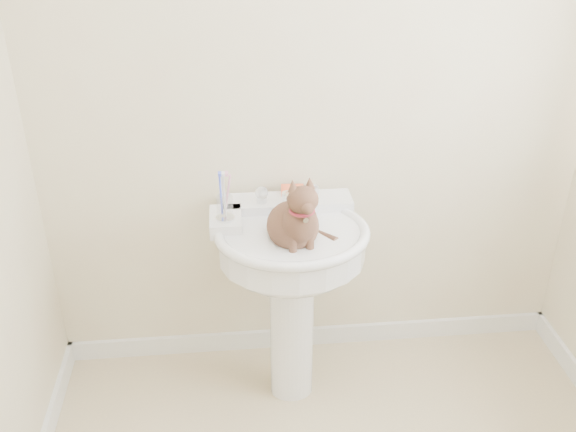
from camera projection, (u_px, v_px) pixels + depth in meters
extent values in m
cube|color=white|center=(313.00, 336.00, 2.97)|extent=(2.20, 0.02, 0.09)
cylinder|color=white|center=(292.00, 332.00, 2.57)|extent=(0.17, 0.17, 0.62)
cylinder|color=white|center=(292.00, 245.00, 2.38)|extent=(0.55, 0.55, 0.12)
ellipsoid|color=white|center=(292.00, 259.00, 2.41)|extent=(0.50, 0.44, 0.20)
torus|color=white|center=(292.00, 232.00, 2.36)|extent=(0.58, 0.58, 0.04)
cube|color=white|center=(287.00, 205.00, 2.52)|extent=(0.51, 0.14, 0.05)
cube|color=white|center=(226.00, 222.00, 2.40)|extent=(0.12, 0.18, 0.05)
cylinder|color=silver|center=(288.00, 198.00, 2.46)|extent=(0.05, 0.05, 0.05)
cylinder|color=silver|center=(289.00, 197.00, 2.41)|extent=(0.04, 0.04, 0.14)
sphere|color=white|center=(259.00, 192.00, 2.46)|extent=(0.06, 0.06, 0.06)
sphere|color=white|center=(316.00, 190.00, 2.48)|extent=(0.06, 0.06, 0.06)
cube|color=#E8572F|center=(293.00, 190.00, 2.54)|extent=(0.09, 0.06, 0.03)
cylinder|color=silver|center=(225.00, 218.00, 2.36)|extent=(0.07, 0.07, 0.01)
cylinder|color=white|center=(225.00, 207.00, 2.34)|extent=(0.06, 0.06, 0.09)
cylinder|color=#4356E9|center=(221.00, 195.00, 2.31)|extent=(0.01, 0.01, 0.17)
cylinder|color=white|center=(224.00, 195.00, 2.31)|extent=(0.01, 0.01, 0.17)
cylinder|color=pink|center=(228.00, 194.00, 2.31)|extent=(0.01, 0.01, 0.17)
ellipsoid|color=brown|center=(294.00, 225.00, 2.30)|extent=(0.19, 0.22, 0.17)
ellipsoid|color=brown|center=(296.00, 222.00, 2.21)|extent=(0.12, 0.12, 0.15)
ellipsoid|color=brown|center=(297.00, 200.00, 2.13)|extent=(0.11, 0.10, 0.10)
cone|color=brown|center=(288.00, 185.00, 2.12)|extent=(0.04, 0.04, 0.04)
cone|color=brown|center=(306.00, 184.00, 2.13)|extent=(0.04, 0.04, 0.04)
cylinder|color=brown|center=(320.00, 235.00, 2.35)|extent=(0.03, 0.03, 0.20)
torus|color=maroon|center=(297.00, 211.00, 2.16)|extent=(0.09, 0.09, 0.01)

